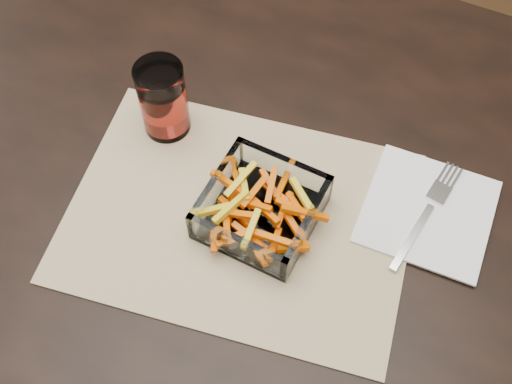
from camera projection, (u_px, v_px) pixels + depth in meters
dining_table at (197, 176)px, 0.99m from camera, size 1.60×0.90×0.75m
placemat at (239, 216)px, 0.86m from camera, size 0.50×0.40×0.00m
glass_bowl at (261, 209)px, 0.83m from camera, size 0.14×0.14×0.06m
tumbler at (163, 101)px, 0.89m from camera, size 0.07×0.07×0.12m
napkin at (428, 211)px, 0.86m from camera, size 0.17×0.17×0.00m
fork at (428, 211)px, 0.85m from camera, size 0.04×0.19×0.00m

